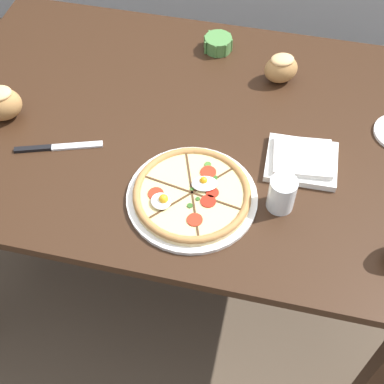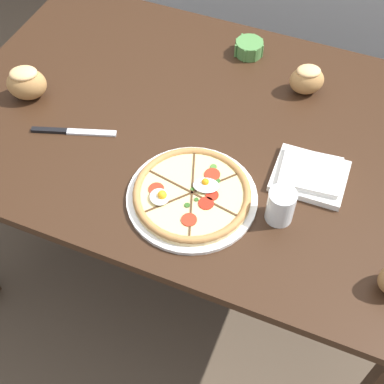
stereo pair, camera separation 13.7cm
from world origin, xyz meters
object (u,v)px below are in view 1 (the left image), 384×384
ramekin_bowl (218,43)px  water_glass (282,195)px  napkin_folded (302,160)px  dining_table (182,145)px  knife_main (57,147)px  bread_piece_mid (1,103)px  pizza (192,195)px  bread_piece_near (281,68)px

ramekin_bowl → water_glass: bearing=-64.6°
napkin_folded → dining_table: bearing=167.8°
knife_main → water_glass: size_ratio=2.45×
dining_table → bread_piece_mid: bread_piece_mid is taller
bread_piece_mid → pizza: bearing=-15.9°
napkin_folded → bread_piece_near: (-0.10, 0.33, 0.03)m
napkin_folded → water_glass: (-0.04, -0.15, 0.03)m
dining_table → ramekin_bowl: 0.38m
water_glass → dining_table: bearing=143.9°
dining_table → bread_piece_near: (0.25, 0.25, 0.14)m
ramekin_bowl → bread_piece_mid: (-0.55, -0.45, 0.03)m
dining_table → water_glass: size_ratio=15.10×
dining_table → bread_piece_mid: (-0.51, -0.09, 0.15)m
water_glass → bread_piece_near: bearing=97.3°
knife_main → water_glass: 0.64m
ramekin_bowl → pizza: bearing=-85.1°
bread_piece_near → napkin_folded: bearing=-72.8°
pizza → water_glass: size_ratio=3.52×
bread_piece_mid → water_glass: size_ratio=1.48×
bread_piece_mid → knife_main: bearing=-22.9°
bread_piece_near → pizza: bearing=-107.7°
bread_piece_mid → water_glass: bearing=-9.7°
napkin_folded → pizza: bearing=-145.4°
napkin_folded → knife_main: size_ratio=0.82×
bread_piece_near → water_glass: 0.48m
knife_main → water_glass: (0.63, -0.06, 0.04)m
bread_piece_near → bread_piece_mid: bread_piece_mid is taller
napkin_folded → water_glass: bearing=-104.8°
pizza → bread_piece_near: size_ratio=2.70×
knife_main → ramekin_bowl: bearing=37.5°
napkin_folded → bread_piece_near: bearing=107.2°
water_glass → ramekin_bowl: bearing=115.4°
bread_piece_near → water_glass: bearing=-82.7°
bread_piece_mid → knife_main: size_ratio=0.60×
napkin_folded → water_glass: size_ratio=2.01×
dining_table → pizza: pizza is taller
pizza → knife_main: 0.42m
napkin_folded → bread_piece_near: 0.34m
pizza → bread_piece_mid: (-0.60, 0.17, 0.04)m
knife_main → pizza: bearing=-31.0°
dining_table → napkin_folded: napkin_folded is taller
dining_table → napkin_folded: size_ratio=7.49×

